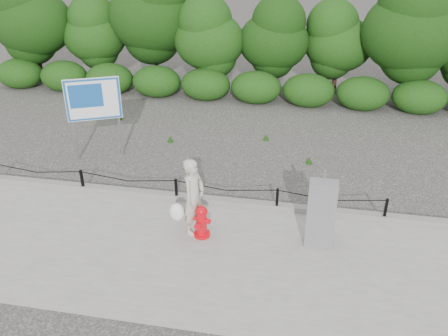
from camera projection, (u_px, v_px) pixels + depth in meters
name	position (u px, v px, depth m)	size (l,w,h in m)	color
ground	(177.00, 203.00, 11.91)	(90.00, 90.00, 0.00)	#2D2B28
sidewalk	(152.00, 250.00, 10.16)	(14.00, 4.00, 0.08)	gray
curb	(177.00, 197.00, 11.89)	(14.00, 0.22, 0.14)	slate
chain_barrier	(176.00, 187.00, 11.70)	(10.06, 0.06, 0.60)	black
treeline	(230.00, 26.00, 18.49)	(20.35, 3.98, 5.05)	black
fire_hydrant	(202.00, 222.00, 10.37)	(0.44, 0.46, 0.78)	red
pedestrian	(193.00, 198.00, 10.31)	(0.81, 0.75, 1.79)	#B9B29F
utility_cabinet	(321.00, 214.00, 9.93)	(0.59, 0.42, 1.70)	gray
advertising_sign	(93.00, 103.00, 13.36)	(1.41, 0.71, 2.44)	slate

